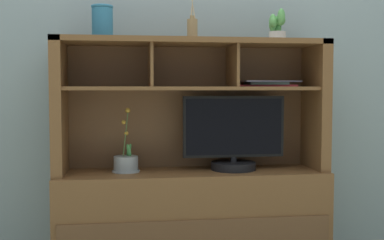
{
  "coord_description": "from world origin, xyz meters",
  "views": [
    {
      "loc": [
        -0.38,
        -2.73,
        1.0
      ],
      "look_at": [
        0.0,
        0.0,
        0.82
      ],
      "focal_mm": 45.55,
      "sensor_mm": 36.0,
      "label": 1
    }
  ],
  "objects_px": {
    "media_console": "(192,193)",
    "tv_monitor": "(234,138)",
    "diffuser_bottle": "(192,28)",
    "magazine_stack_left": "(266,84)",
    "potted_orchid": "(126,163)",
    "ceramic_vase": "(102,21)",
    "potted_succulent": "(277,27)"
  },
  "relations": [
    {
      "from": "media_console",
      "to": "tv_monitor",
      "type": "xyz_separation_m",
      "value": [
        0.24,
        -0.01,
        0.31
      ]
    },
    {
      "from": "tv_monitor",
      "to": "diffuser_bottle",
      "type": "distance_m",
      "value": 0.67
    },
    {
      "from": "magazine_stack_left",
      "to": "diffuser_bottle",
      "type": "bearing_deg",
      "value": -172.17
    },
    {
      "from": "potted_orchid",
      "to": "ceramic_vase",
      "type": "distance_m",
      "value": 0.79
    },
    {
      "from": "tv_monitor",
      "to": "magazine_stack_left",
      "type": "xyz_separation_m",
      "value": [
        0.2,
        0.05,
        0.32
      ]
    },
    {
      "from": "tv_monitor",
      "to": "magazine_stack_left",
      "type": "bearing_deg",
      "value": 13.83
    },
    {
      "from": "media_console",
      "to": "ceramic_vase",
      "type": "distance_m",
      "value": 1.09
    },
    {
      "from": "potted_orchid",
      "to": "potted_succulent",
      "type": "relative_size",
      "value": 2.01
    },
    {
      "from": "media_console",
      "to": "ceramic_vase",
      "type": "bearing_deg",
      "value": -177.55
    },
    {
      "from": "diffuser_bottle",
      "to": "potted_orchid",
      "type": "bearing_deg",
      "value": 176.32
    },
    {
      "from": "potted_orchid",
      "to": "tv_monitor",
      "type": "bearing_deg",
      "value": -1.18
    },
    {
      "from": "magazine_stack_left",
      "to": "diffuser_bottle",
      "type": "height_order",
      "value": "diffuser_bottle"
    },
    {
      "from": "potted_orchid",
      "to": "diffuser_bottle",
      "type": "distance_m",
      "value": 0.84
    },
    {
      "from": "media_console",
      "to": "potted_orchid",
      "type": "relative_size",
      "value": 4.24
    },
    {
      "from": "tv_monitor",
      "to": "diffuser_bottle",
      "type": "bearing_deg",
      "value": -177.3
    },
    {
      "from": "magazine_stack_left",
      "to": "diffuser_bottle",
      "type": "distance_m",
      "value": 0.54
    },
    {
      "from": "media_console",
      "to": "potted_orchid",
      "type": "bearing_deg",
      "value": 178.89
    },
    {
      "from": "tv_monitor",
      "to": "ceramic_vase",
      "type": "height_order",
      "value": "ceramic_vase"
    },
    {
      "from": "media_console",
      "to": "magazine_stack_left",
      "type": "height_order",
      "value": "media_console"
    },
    {
      "from": "diffuser_bottle",
      "to": "tv_monitor",
      "type": "bearing_deg",
      "value": 2.7
    },
    {
      "from": "ceramic_vase",
      "to": "tv_monitor",
      "type": "bearing_deg",
      "value": 1.22
    },
    {
      "from": "potted_orchid",
      "to": "potted_succulent",
      "type": "xyz_separation_m",
      "value": [
        0.87,
        -0.02,
        0.77
      ]
    },
    {
      "from": "tv_monitor",
      "to": "magazine_stack_left",
      "type": "distance_m",
      "value": 0.38
    },
    {
      "from": "tv_monitor",
      "to": "potted_succulent",
      "type": "bearing_deg",
      "value": -0.9
    },
    {
      "from": "media_console",
      "to": "diffuser_bottle",
      "type": "relative_size",
      "value": 5.32
    },
    {
      "from": "potted_orchid",
      "to": "magazine_stack_left",
      "type": "height_order",
      "value": "magazine_stack_left"
    },
    {
      "from": "media_console",
      "to": "potted_orchid",
      "type": "xyz_separation_m",
      "value": [
        -0.37,
        0.01,
        0.18
      ]
    },
    {
      "from": "magazine_stack_left",
      "to": "ceramic_vase",
      "type": "height_order",
      "value": "ceramic_vase"
    },
    {
      "from": "tv_monitor",
      "to": "media_console",
      "type": "bearing_deg",
      "value": 178.71
    },
    {
      "from": "magazine_stack_left",
      "to": "potted_succulent",
      "type": "bearing_deg",
      "value": -46.58
    },
    {
      "from": "potted_orchid",
      "to": "diffuser_bottle",
      "type": "bearing_deg",
      "value": -3.68
    },
    {
      "from": "media_console",
      "to": "ceramic_vase",
      "type": "xyz_separation_m",
      "value": [
        -0.5,
        -0.02,
        0.97
      ]
    }
  ]
}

